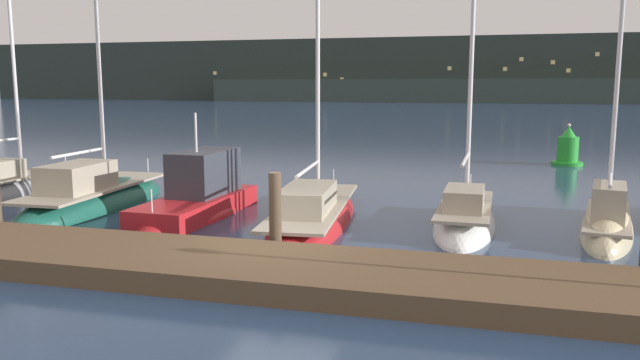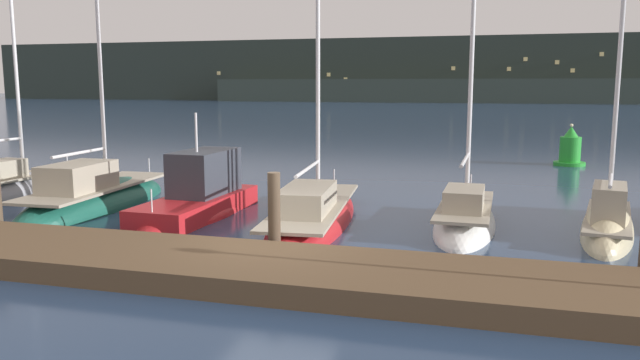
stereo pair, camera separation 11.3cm
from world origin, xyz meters
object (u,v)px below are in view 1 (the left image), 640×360
object	(u,v)px
sailboat_berth_2	(12,194)
channel_buoy	(568,150)
sailboat_berth_3	(94,203)
motorboat_berth_4	(198,205)
sailboat_berth_5	(313,219)
sailboat_berth_7	(607,230)
sailboat_berth_6	(465,224)

from	to	relation	value
sailboat_berth_2	channel_buoy	xyz separation A→B (m)	(19.37, 14.24, 0.63)
sailboat_berth_3	motorboat_berth_4	xyz separation A→B (m)	(3.67, -0.19, 0.17)
sailboat_berth_5	sailboat_berth_7	world-z (taller)	sailboat_berth_5
sailboat_berth_7	channel_buoy	size ratio (longest dim) A/B	3.89
motorboat_berth_4	sailboat_berth_3	bearing A→B (deg)	177.00
sailboat_berth_5	sailboat_berth_7	size ratio (longest dim) A/B	1.36
sailboat_berth_2	sailboat_berth_3	distance (m)	3.94
sailboat_berth_5	channel_buoy	xyz separation A→B (m)	(8.28, 15.33, 0.62)
sailboat_berth_5	channel_buoy	distance (m)	17.43
sailboat_berth_2	sailboat_berth_6	world-z (taller)	sailboat_berth_2
sailboat_berth_3	motorboat_berth_4	bearing A→B (deg)	-3.00
sailboat_berth_7	channel_buoy	bearing A→B (deg)	87.70
sailboat_berth_3	sailboat_berth_5	world-z (taller)	sailboat_berth_5
sailboat_berth_5	sailboat_berth_7	xyz separation A→B (m)	(7.69, 0.70, 0.01)
sailboat_berth_5	channel_buoy	bearing A→B (deg)	61.63
sailboat_berth_2	sailboat_berth_7	world-z (taller)	sailboat_berth_7
sailboat_berth_3	motorboat_berth_4	size ratio (longest dim) A/B	1.88
sailboat_berth_3	channel_buoy	bearing A→B (deg)	44.17
sailboat_berth_6	channel_buoy	bearing A→B (deg)	74.35
sailboat_berth_2	motorboat_berth_4	bearing A→B (deg)	-7.77
sailboat_berth_6	channel_buoy	xyz separation A→B (m)	(4.16, 14.86, 0.63)
motorboat_berth_4	sailboat_berth_7	distance (m)	11.28
sailboat_berth_2	channel_buoy	size ratio (longest dim) A/B	3.85
channel_buoy	sailboat_berth_7	bearing A→B (deg)	-92.30
sailboat_berth_3	sailboat_berth_7	xyz separation A→B (m)	(14.93, 0.45, -0.01)
motorboat_berth_4	sailboat_berth_6	size ratio (longest dim) A/B	0.76
sailboat_berth_5	sailboat_berth_7	distance (m)	7.72
motorboat_berth_4	channel_buoy	bearing A→B (deg)	52.19
sailboat_berth_7	sailboat_berth_6	bearing A→B (deg)	-176.22
sailboat_berth_7	sailboat_berth_5	bearing A→B (deg)	-174.77
sailboat_berth_3	sailboat_berth_5	xyz separation A→B (m)	(7.24, -0.25, -0.02)
sailboat_berth_2	sailboat_berth_7	size ratio (longest dim) A/B	0.99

